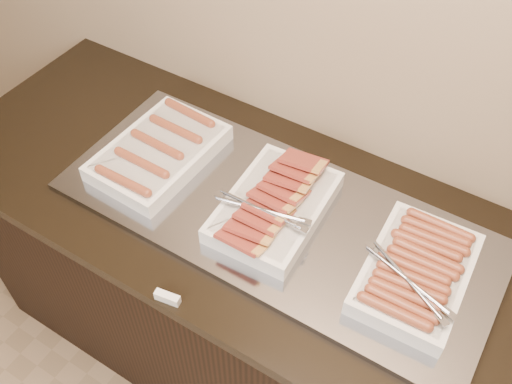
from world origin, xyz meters
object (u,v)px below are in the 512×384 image
Objects in this scene: counter at (268,301)px; dish_center at (274,206)px; dish_right at (416,272)px; warming_tray at (275,215)px; dish_left at (159,152)px.

counter is 5.24× the size of dish_center.
dish_center is 0.40m from dish_right.
dish_left is (-0.39, 0.00, 0.04)m from warming_tray.
counter is 0.46m from warming_tray.
dish_center is at bearing -114.56° from warming_tray.
counter is 0.63m from dish_left.
counter is 5.70× the size of dish_right.
dish_right is at bearing -2.74° from dish_center.
counter is at bearing 157.11° from dish_center.
dish_center is 1.09× the size of dish_right.
dish_left reaches higher than warming_tray.
warming_tray reaches higher than counter.
counter is 0.50m from dish_center.
dish_center is (-0.00, -0.00, 0.04)m from warming_tray.
dish_left is 0.79m from dish_right.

